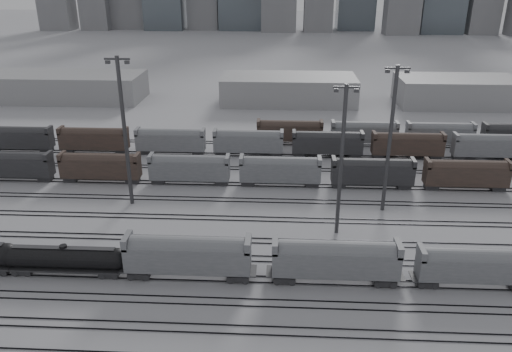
{
  "coord_description": "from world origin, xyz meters",
  "views": [
    {
      "loc": [
        8.06,
        -54.02,
        37.71
      ],
      "look_at": [
        3.79,
        26.66,
        4.0
      ],
      "focal_mm": 35.0,
      "sensor_mm": 36.0,
      "label": 1
    }
  ],
  "objects_px": {
    "hopper_car_a": "(188,254)",
    "hopper_car_b": "(336,258)",
    "hopper_car_c": "(476,265)",
    "light_mast_c": "(342,158)",
    "tank_car_b": "(65,258)"
  },
  "relations": [
    {
      "from": "hopper_car_a",
      "to": "hopper_car_b",
      "type": "relative_size",
      "value": 1.01
    },
    {
      "from": "tank_car_b",
      "to": "hopper_car_c",
      "type": "height_order",
      "value": "hopper_car_c"
    },
    {
      "from": "hopper_car_a",
      "to": "hopper_car_c",
      "type": "distance_m",
      "value": 36.65
    },
    {
      "from": "hopper_car_a",
      "to": "light_mast_c",
      "type": "distance_m",
      "value": 25.99
    },
    {
      "from": "hopper_car_c",
      "to": "light_mast_c",
      "type": "distance_m",
      "value": 22.73
    },
    {
      "from": "tank_car_b",
      "to": "hopper_car_b",
      "type": "relative_size",
      "value": 1.04
    },
    {
      "from": "hopper_car_b",
      "to": "tank_car_b",
      "type": "bearing_deg",
      "value": 180.0
    },
    {
      "from": "hopper_car_a",
      "to": "hopper_car_b",
      "type": "distance_m",
      "value": 19.01
    },
    {
      "from": "hopper_car_c",
      "to": "hopper_car_a",
      "type": "bearing_deg",
      "value": 180.0
    },
    {
      "from": "tank_car_b",
      "to": "light_mast_c",
      "type": "distance_m",
      "value": 40.5
    },
    {
      "from": "tank_car_b",
      "to": "hopper_car_a",
      "type": "distance_m",
      "value": 16.43
    },
    {
      "from": "tank_car_b",
      "to": "hopper_car_b",
      "type": "xyz_separation_m",
      "value": [
        35.4,
        -0.0,
        1.17
      ]
    },
    {
      "from": "light_mast_c",
      "to": "hopper_car_b",
      "type": "bearing_deg",
      "value": -96.72
    },
    {
      "from": "hopper_car_b",
      "to": "hopper_car_c",
      "type": "height_order",
      "value": "hopper_car_b"
    },
    {
      "from": "hopper_car_b",
      "to": "hopper_car_a",
      "type": "bearing_deg",
      "value": 180.0
    }
  ]
}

